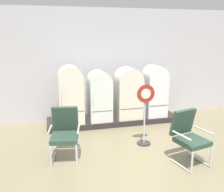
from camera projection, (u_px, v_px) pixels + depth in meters
ground at (155, 178)px, 4.60m from camera, size 12.00×10.00×0.05m
back_wall at (108, 64)px, 7.64m from camera, size 11.76×0.12×3.27m
display_plinth at (113, 120)px, 7.42m from camera, size 3.78×0.95×0.16m
refrigerator_0 at (71, 93)px, 6.82m from camera, size 0.66×0.71×1.56m
refrigerator_1 at (99, 94)px, 7.05m from camera, size 0.62×0.73×1.39m
refrigerator_2 at (128, 92)px, 7.22m from camera, size 0.72×0.69×1.46m
refrigerator_3 at (155, 89)px, 7.39m from camera, size 0.60×0.65×1.50m
armchair_left at (65, 131)px, 5.20m from camera, size 0.68×0.77×1.07m
armchair_right at (188, 135)px, 5.01m from camera, size 0.70×0.79×1.07m
sign_stand at (145, 117)px, 5.81m from camera, size 0.42×0.32×1.44m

